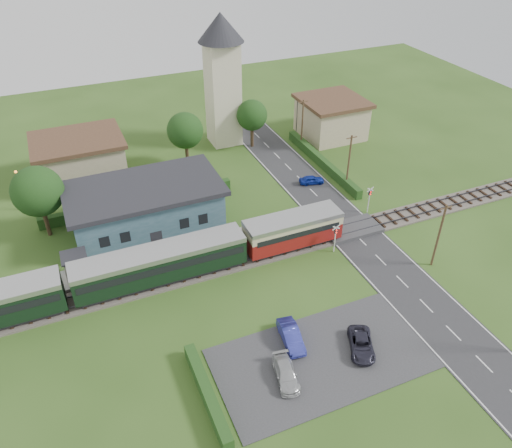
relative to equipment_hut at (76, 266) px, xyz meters
name	(u,v)px	position (x,y,z in m)	size (l,w,h in m)	color
ground	(275,265)	(18.00, -5.20, -1.75)	(120.00, 120.00, 0.00)	#2D4C19
railway_track	(267,252)	(18.00, -3.20, -1.64)	(76.00, 3.20, 0.49)	#4C443D
road	(361,241)	(28.00, -5.20, -1.72)	(6.00, 70.00, 0.05)	#28282B
car_park	(321,358)	(16.50, -17.20, -1.71)	(17.00, 9.00, 0.08)	#333335
crossing_deck	(351,229)	(28.00, -3.20, -1.52)	(6.20, 3.40, 0.45)	#333335
platform	(162,258)	(8.00, 0.00, -1.52)	(30.00, 3.00, 0.45)	gray
equipment_hut	(76,266)	(0.00, 0.00, 0.00)	(2.30, 2.30, 2.55)	beige
station_building	(146,208)	(8.00, 5.79, 0.95)	(16.00, 9.00, 5.30)	#325563
train	(126,272)	(4.07, -3.20, 0.43)	(43.20, 2.90, 3.40)	#232328
church_tower	(222,71)	(23.00, 22.80, 8.48)	(6.00, 6.00, 17.60)	beige
house_west	(80,158)	(3.00, 19.80, 1.04)	(10.80, 8.80, 5.50)	tan
house_east	(331,117)	(38.00, 18.80, 1.05)	(8.80, 8.80, 5.50)	tan
hedge_carpark	(207,394)	(7.00, -17.20, -1.15)	(0.80, 9.00, 1.20)	#193814
hedge_roadside	(322,162)	(32.20, 10.80, -1.15)	(0.80, 18.00, 1.20)	#193814
hedge_station	(139,203)	(8.00, 10.30, -1.10)	(22.00, 0.80, 1.30)	#193814
tree_a	(38,192)	(-2.00, 8.80, 3.63)	(5.20, 5.20, 8.00)	#332316
tree_b	(185,131)	(16.00, 17.80, 3.27)	(4.60, 4.60, 7.34)	#332316
tree_c	(252,115)	(26.00, 19.80, 2.91)	(4.20, 4.20, 6.78)	#332316
utility_pole_b	(439,235)	(32.20, -11.20, 1.88)	(1.40, 0.22, 7.00)	#473321
utility_pole_c	(349,161)	(32.20, 4.80, 1.88)	(1.40, 0.22, 7.00)	#473321
utility_pole_d	(302,123)	(32.20, 16.80, 1.88)	(1.40, 0.22, 7.00)	#473321
crossing_signal_near	(336,235)	(24.40, -5.61, 0.39)	(0.84, 0.28, 3.28)	silver
crossing_signal_far	(370,196)	(31.60, -0.81, 0.39)	(0.84, 0.28, 3.28)	silver
streetlamp_west	(21,187)	(-4.00, 14.80, 1.29)	(0.30, 0.30, 5.15)	#3F3F47
streetlamp_east	(297,112)	(34.00, 21.80, 1.29)	(0.30, 0.30, 5.15)	#3F3F47
car_on_road	(312,180)	(28.77, 7.29, -1.18)	(1.23, 3.06, 1.04)	#132AA0
car_park_blue	(291,336)	(15.01, -14.70, -1.02)	(1.38, 3.95, 1.30)	navy
car_park_silver	(286,374)	(13.03, -17.84, -1.12)	(1.54, 3.79, 1.10)	#B7B7B9
car_park_dark	(361,344)	(19.88, -17.63, -1.12)	(1.83, 3.96, 1.10)	#242331
pedestrian_near	(227,236)	(14.66, -0.58, -0.44)	(0.63, 0.41, 1.72)	gray
pedestrian_far	(76,267)	(-0.02, 0.31, -0.31)	(0.96, 0.75, 1.97)	gray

